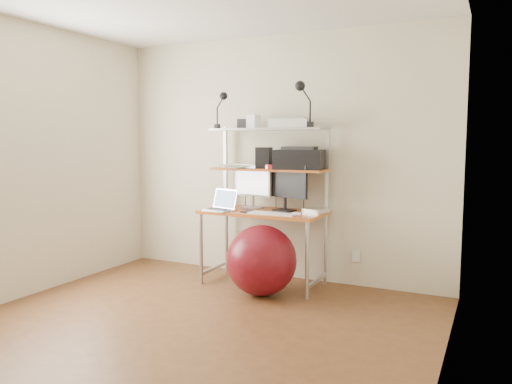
% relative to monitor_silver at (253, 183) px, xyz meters
% --- Properties ---
extents(room, '(3.60, 3.60, 3.60)m').
position_rel_monitor_silver_xyz_m(room, '(0.17, -1.56, 0.25)').
color(room, brown).
rests_on(room, ground).
extents(computer_desk, '(1.20, 0.60, 1.57)m').
position_rel_monitor_silver_xyz_m(computer_desk, '(0.17, -0.06, -0.04)').
color(computer_desk, '#B85F23').
rests_on(computer_desk, ground).
extents(desktop, '(1.20, 0.60, 0.00)m').
position_rel_monitor_silver_xyz_m(desktop, '(0.17, -0.12, -0.26)').
color(desktop, '#B85F23').
rests_on(desktop, computer_desk).
extents(mid_shelf, '(1.18, 0.34, 0.00)m').
position_rel_monitor_silver_xyz_m(mid_shelf, '(0.17, 0.01, 0.15)').
color(mid_shelf, '#B85F23').
rests_on(mid_shelf, computer_desk).
extents(top_shelf, '(1.18, 0.34, 0.00)m').
position_rel_monitor_silver_xyz_m(top_shelf, '(0.17, 0.01, 0.55)').
color(top_shelf, '#AFAEB3').
rests_on(top_shelf, computer_desk).
extents(floor, '(3.60, 3.60, 0.00)m').
position_rel_monitor_silver_xyz_m(floor, '(0.17, -1.56, -1.00)').
color(floor, brown).
rests_on(floor, ground).
extents(wall_outlet, '(0.08, 0.01, 0.12)m').
position_rel_monitor_silver_xyz_m(wall_outlet, '(1.02, 0.22, -0.70)').
color(wall_outlet, silver).
rests_on(wall_outlet, room).
extents(monitor_silver, '(0.43, 0.18, 0.48)m').
position_rel_monitor_silver_xyz_m(monitor_silver, '(0.00, 0.00, 0.00)').
color(monitor_silver, '#ACACB1').
rests_on(monitor_silver, desktop).
extents(monitor_black, '(0.52, 0.23, 0.54)m').
position_rel_monitor_silver_xyz_m(monitor_black, '(0.37, -0.04, 0.01)').
color(monitor_black, black).
rests_on(monitor_black, desktop).
extents(laptop, '(0.35, 0.31, 0.26)m').
position_rel_monitor_silver_xyz_m(laptop, '(-0.21, -0.26, -0.21)').
color(laptop, silver).
rests_on(laptop, desktop).
extents(keyboard, '(0.46, 0.15, 0.01)m').
position_rel_monitor_silver_xyz_m(keyboard, '(0.35, -0.30, -0.25)').
color(keyboard, silver).
rests_on(keyboard, desktop).
extents(mouse, '(0.09, 0.06, 0.02)m').
position_rel_monitor_silver_xyz_m(mouse, '(0.58, -0.24, -0.25)').
color(mouse, silver).
rests_on(mouse, desktop).
extents(mac_mini, '(0.24, 0.24, 0.04)m').
position_rel_monitor_silver_xyz_m(mac_mini, '(0.68, 0.01, -0.24)').
color(mac_mini, silver).
rests_on(mac_mini, desktop).
extents(phone, '(0.08, 0.14, 0.01)m').
position_rel_monitor_silver_xyz_m(phone, '(0.06, -0.26, -0.25)').
color(phone, black).
rests_on(phone, desktop).
extents(printer, '(0.50, 0.37, 0.22)m').
position_rel_monitor_silver_xyz_m(printer, '(0.50, 0.01, 0.26)').
color(printer, black).
rests_on(printer, mid_shelf).
extents(nas_cube, '(0.16, 0.16, 0.21)m').
position_rel_monitor_silver_xyz_m(nas_cube, '(0.11, 0.02, 0.26)').
color(nas_cube, black).
rests_on(nas_cube, mid_shelf).
extents(red_box, '(0.19, 0.15, 0.04)m').
position_rel_monitor_silver_xyz_m(red_box, '(0.31, -0.10, 0.18)').
color(red_box, red).
rests_on(red_box, mid_shelf).
extents(scanner, '(0.41, 0.30, 0.10)m').
position_rel_monitor_silver_xyz_m(scanner, '(0.41, -0.01, 0.60)').
color(scanner, silver).
rests_on(scanner, top_shelf).
extents(box_white, '(0.14, 0.12, 0.13)m').
position_rel_monitor_silver_xyz_m(box_white, '(0.00, 0.01, 0.62)').
color(box_white, silver).
rests_on(box_white, top_shelf).
extents(box_grey, '(0.12, 0.12, 0.10)m').
position_rel_monitor_silver_xyz_m(box_grey, '(-0.14, 0.04, 0.60)').
color(box_grey, '#2D2D2F').
rests_on(box_grey, top_shelf).
extents(clip_lamp_left, '(0.14, 0.08, 0.36)m').
position_rel_monitor_silver_xyz_m(clip_lamp_left, '(-0.29, -0.10, 0.82)').
color(clip_lamp_left, black).
rests_on(clip_lamp_left, top_shelf).
extents(clip_lamp_right, '(0.17, 0.10, 0.43)m').
position_rel_monitor_silver_xyz_m(clip_lamp_right, '(0.56, -0.08, 0.87)').
color(clip_lamp_right, black).
rests_on(clip_lamp_right, top_shelf).
extents(exercise_ball, '(0.65, 0.65, 0.65)m').
position_rel_monitor_silver_xyz_m(exercise_ball, '(0.31, -0.45, -0.67)').
color(exercise_ball, maroon).
rests_on(exercise_ball, floor).
extents(paper_stack, '(0.39, 0.42, 0.03)m').
position_rel_monitor_silver_xyz_m(paper_stack, '(-0.19, -0.00, 0.17)').
color(paper_stack, white).
rests_on(paper_stack, mid_shelf).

